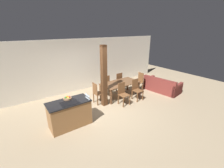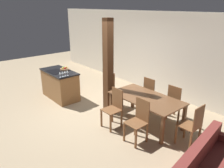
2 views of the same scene
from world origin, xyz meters
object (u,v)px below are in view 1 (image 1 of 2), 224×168
wine_glass_far (87,95)px  wine_glass_end (86,94)px  fruit_bowl (68,98)px  couch (162,86)px  dining_table (120,84)px  dining_chair_far_right (118,81)px  wine_glass_near (89,96)px  dining_chair_near_right (137,89)px  dining_chair_far_left (105,84)px  dining_chair_head_end (97,93)px  dining_chair_near_left (123,93)px  timber_post (104,77)px  wine_glass_middle (88,95)px  kitchen_island (70,114)px  dining_chair_foot_end (139,81)px

wine_glass_far → wine_glass_end: (0.00, 0.08, 0.00)m
fruit_bowl → wine_glass_far: bearing=-27.5°
fruit_bowl → couch: size_ratio=0.15×
dining_table → dining_chair_far_right: 0.83m
wine_glass_near → dining_chair_near_right: size_ratio=0.17×
dining_chair_far_left → dining_chair_head_end: size_ratio=1.00×
dining_chair_near_left → timber_post: size_ratio=0.38×
dining_chair_near_left → wine_glass_far: bearing=-171.6°
couch → dining_chair_far_right: bearing=42.4°
wine_glass_end → couch: size_ratio=0.09×
dining_table → dining_chair_far_right: bearing=59.7°
wine_glass_middle → dining_chair_far_right: wine_glass_middle is taller
wine_glass_far → dining_chair_near_right: 2.74m
wine_glass_near → dining_chair_near_left: (1.85, 0.43, -0.54)m
kitchen_island → dining_chair_far_right: dining_chair_far_right is taller
dining_chair_near_right → timber_post: bearing=165.0°
fruit_bowl → wine_glass_end: size_ratio=1.66×
dining_table → wine_glass_middle: bearing=-154.9°
wine_glass_far → wine_glass_near: bearing=-90.0°
wine_glass_middle → dining_chair_far_left: wine_glass_middle is taller
couch → dining_chair_foot_end: bearing=41.8°
wine_glass_middle → timber_post: size_ratio=0.07×
dining_chair_far_right → dining_chair_foot_end: (0.88, -0.71, 0.00)m
wine_glass_end → timber_post: bearing=27.9°
kitchen_island → timber_post: (1.76, 0.57, 0.83)m
dining_chair_near_right → dining_chair_far_right: same height
dining_chair_far_right → couch: dining_chair_far_right is taller
dining_chair_near_right → dining_chair_near_left: bearing=180.0°
fruit_bowl → dining_chair_far_left: size_ratio=0.28×
fruit_bowl → dining_chair_head_end: size_ratio=0.28×
dining_chair_foot_end → dining_chair_head_end: bearing=-90.0°
wine_glass_near → couch: size_ratio=0.09×
kitchen_island → dining_chair_near_left: (2.47, 0.16, 0.05)m
wine_glass_near → wine_glass_far: (0.00, 0.16, 0.00)m
kitchen_island → dining_chair_far_right: (3.29, 1.57, 0.05)m
dining_chair_near_left → couch: 2.65m
wine_glass_middle → kitchen_island: bearing=162.3°
kitchen_island → wine_glass_near: 0.90m
fruit_bowl → timber_post: timber_post is taller
wine_glass_middle → wine_glass_end: (0.00, 0.16, 0.00)m
dining_chair_far_right → couch: (1.82, -1.49, -0.23)m
fruit_bowl → wine_glass_middle: (0.58, -0.38, 0.09)m
couch → dining_table: bearing=62.4°
dining_chair_near_left → dining_chair_head_end: size_ratio=1.00×
dining_table → dining_chair_foot_end: 1.30m
wine_glass_far → dining_chair_foot_end: bearing=15.4°
wine_glass_far → dining_chair_far_left: 2.56m
wine_glass_far → dining_chair_near_right: bearing=5.9°
wine_glass_middle → wine_glass_end: same height
dining_chair_near_left → dining_chair_far_left: size_ratio=1.00×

